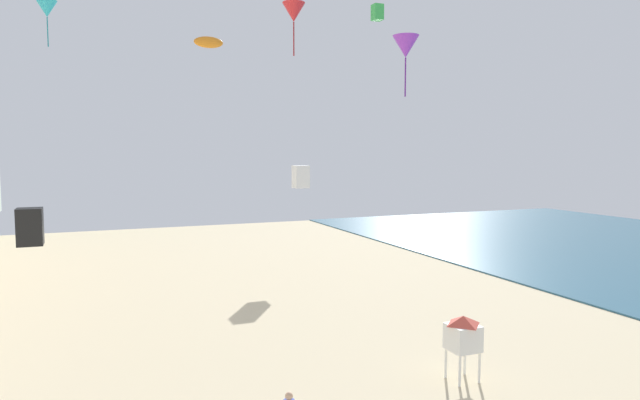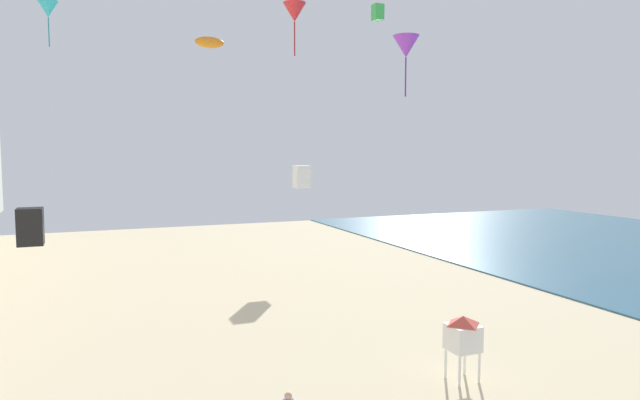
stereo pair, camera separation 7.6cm
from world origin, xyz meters
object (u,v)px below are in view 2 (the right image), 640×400
Objects in this scene: kite_green_box at (378,12)px; kite_cyan_delta at (48,9)px; kite_purple_delta at (406,47)px; kite_orange_parafoil at (209,42)px; kite_red_delta at (295,12)px; kite_black_box at (30,227)px; lifeguard_stand at (463,334)px; kite_white_box at (302,177)px.

kite_cyan_delta is (-16.45, 18.80, 2.93)m from kite_green_box.
kite_orange_parafoil is at bearing 104.61° from kite_purple_delta.
kite_red_delta is 1.36× the size of kite_purple_delta.
kite_orange_parafoil is (-5.16, 17.93, 1.27)m from kite_green_box.
kite_green_box reaches higher than kite_black_box.
kite_red_delta is 2.49× the size of kite_black_box.
kite_orange_parafoil is at bearing 149.64° from kite_red_delta.
kite_black_box is at bearing 141.14° from lifeguard_stand.
kite_purple_delta is (16.63, -21.37, -5.10)m from kite_cyan_delta.
kite_red_delta is at bearing 160.76° from kite_white_box.
kite_black_box is 22.72m from kite_white_box.
kite_red_delta is at bearing -14.02° from kite_cyan_delta.
kite_cyan_delta is 22.99m from kite_black_box.
kite_cyan_delta is 1.84× the size of kite_white_box.
kite_red_delta is at bearing 88.47° from kite_purple_delta.
kite_green_box is 0.51× the size of kite_black_box.
kite_green_box is (0.98, 9.03, 14.21)m from lifeguard_stand.
kite_white_box is at bearing 39.12° from kite_black_box.
kite_orange_parafoil reaches higher than kite_green_box.
kite_orange_parafoil reaches higher than kite_purple_delta.
kite_black_box is at bearing 179.80° from kite_green_box.
kite_white_box is (2.09, 23.40, 5.10)m from lifeguard_stand.
kite_orange_parafoil is (-4.18, 26.96, 15.48)m from lifeguard_stand.
kite_white_box is (6.27, -3.56, -10.39)m from kite_orange_parafoil.
kite_purple_delta is at bearing -8.95° from kite_black_box.
kite_white_box is (17.56, -4.43, -12.04)m from kite_cyan_delta.
kite_orange_parafoil is 12.65m from kite_white_box.
kite_green_box is 0.28× the size of kite_purple_delta.
kite_green_box is at bearing -48.82° from kite_cyan_delta.
kite_white_box reaches higher than kite_black_box.
kite_orange_parafoil is 1.30× the size of kite_white_box.
lifeguard_stand is 36.16m from kite_cyan_delta.
kite_black_box is (-0.04, -18.75, -13.31)m from kite_cyan_delta.
kite_orange_parafoil is at bearing 90.32° from lifeguard_stand.
kite_orange_parafoil is at bearing 57.63° from kite_black_box.
kite_purple_delta is at bearing -75.39° from kite_orange_parafoil.
kite_orange_parafoil is at bearing -4.41° from kite_cyan_delta.
kite_cyan_delta reaches higher than kite_black_box.
kite_red_delta reaches higher than kite_orange_parafoil.
lifeguard_stand is at bearing -96.22° from kite_green_box.
kite_purple_delta is (1.17, 6.46, 12.04)m from lifeguard_stand.
kite_red_delta is 26.27m from kite_black_box.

